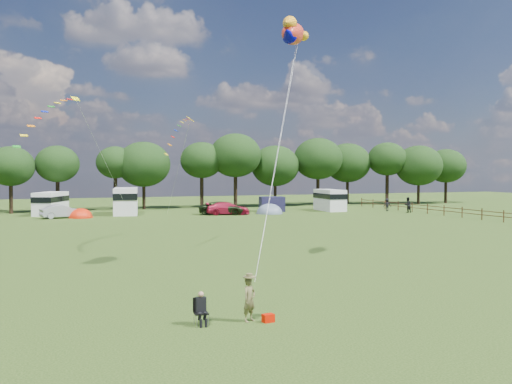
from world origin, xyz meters
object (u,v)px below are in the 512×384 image
object	(u,v)px
campervan_d	(330,199)
camp_chair	(201,305)
car_b	(62,211)
walker_a	(408,205)
fish_kite	(292,33)
campervan_b	(51,203)
tent_greyblue	(269,214)
tent_orange	(81,218)
campervan_c	(126,200)
kite_flyer	(249,300)
car_c	(228,208)
car_d	(222,208)
walker_b	(387,205)

from	to	relation	value
campervan_d	camp_chair	bearing A→B (deg)	151.61
car_b	walker_a	bearing A→B (deg)	-113.82
fish_kite	walker_a	size ratio (longest dim) A/B	1.66
campervan_b	campervan_d	world-z (taller)	campervan_d
car_b	campervan_b	xyz separation A→B (m)	(-1.07, 4.92, 0.70)
camp_chair	fish_kite	distance (m)	16.28
campervan_b	camp_chair	xyz separation A→B (m)	(4.33, -51.30, -0.75)
tent_greyblue	walker_a	distance (m)	16.96
tent_orange	car_b	bearing A→B (deg)	172.55
car_b	campervan_c	distance (m)	7.90
campervan_b	kite_flyer	world-z (taller)	campervan_b
car_b	camp_chair	size ratio (longest dim) A/B	3.65
car_c	car_d	size ratio (longest dim) A/B	0.88
campervan_d	tent_greyblue	size ratio (longest dim) A/B	1.61
car_b	campervan_b	size ratio (longest dim) A/B	0.70
car_d	walker_a	size ratio (longest dim) A/B	2.94
car_b	tent_greyblue	distance (m)	23.41
campervan_c	fish_kite	distance (m)	42.06
car_d	campervan_c	world-z (taller)	campervan_c
camp_chair	campervan_d	bearing A→B (deg)	61.58
fish_kite	walker_b	bearing A→B (deg)	-3.59
tent_orange	campervan_b	bearing A→B (deg)	120.23
car_c	campervan_b	world-z (taller)	campervan_b
car_b	tent_orange	bearing A→B (deg)	-112.47
tent_orange	walker_a	distance (m)	38.23
campervan_d	walker_b	bearing A→B (deg)	-113.19
tent_greyblue	walker_b	distance (m)	15.64
car_c	campervan_c	distance (m)	12.01
campervan_d	tent_greyblue	distance (m)	9.52
car_d	walker_a	xyz separation A→B (m)	(22.00, -4.98, 0.19)
tent_orange	fish_kite	distance (m)	40.10
kite_flyer	walker_b	bearing A→B (deg)	21.68
kite_flyer	walker_b	size ratio (longest dim) A/B	0.93
car_b	kite_flyer	xyz separation A→B (m)	(4.92, -46.54, 0.03)
campervan_c	fish_kite	world-z (taller)	fish_kite
tent_orange	tent_greyblue	world-z (taller)	tent_greyblue
tent_greyblue	walker_b	size ratio (longest dim) A/B	2.16
kite_flyer	car_b	bearing A→B (deg)	65.64
tent_greyblue	fish_kite	world-z (taller)	fish_kite
car_d	walker_b	distance (m)	21.28
car_b	camp_chair	bearing A→B (deg)	168.99
campervan_c	campervan_d	distance (m)	25.42
car_b	tent_greyblue	bearing A→B (deg)	-109.60
campervan_c	kite_flyer	world-z (taller)	campervan_c
campervan_c	tent_orange	world-z (taller)	campervan_c
car_c	tent_orange	bearing A→B (deg)	97.02
car_d	walker_a	distance (m)	22.56
tent_greyblue	kite_flyer	distance (m)	48.32
camp_chair	walker_a	xyz separation A→B (m)	(36.45, 40.23, 0.27)
campervan_d	walker_a	world-z (taller)	campervan_d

